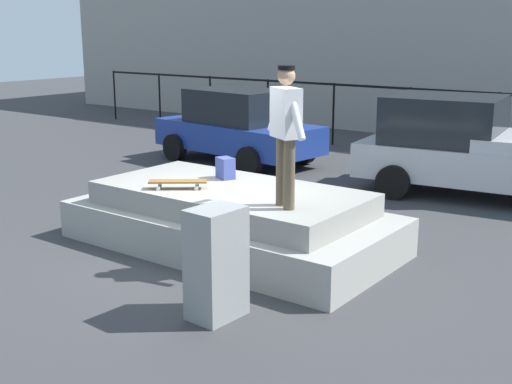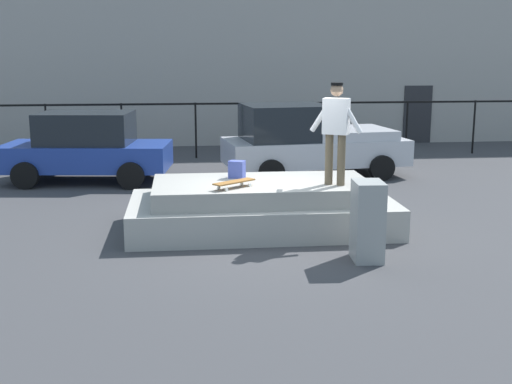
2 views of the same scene
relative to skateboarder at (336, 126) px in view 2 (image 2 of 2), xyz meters
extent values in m
plane|color=#38383A|center=(-1.15, -0.02, -1.91)|extent=(60.00, 60.00, 0.00)
cube|color=#9E9B93|center=(-1.23, 0.43, -1.64)|extent=(4.74, 2.37, 0.55)
cube|color=gray|center=(-1.23, 0.43, -1.20)|extent=(3.88, 1.95, 0.33)
cylinder|color=brown|center=(-0.10, 0.05, -0.59)|extent=(0.14, 0.14, 0.89)
cylinder|color=brown|center=(0.10, -0.05, -0.59)|extent=(0.14, 0.14, 0.89)
cube|color=silver|center=(0.00, 0.00, 0.17)|extent=(0.50, 0.42, 0.62)
cylinder|color=silver|center=(-0.23, 0.13, 0.16)|extent=(0.40, 0.28, 0.57)
cylinder|color=silver|center=(0.23, -0.13, 0.16)|extent=(0.40, 0.28, 0.57)
sphere|color=tan|center=(0.00, 0.00, 0.62)|extent=(0.22, 0.22, 0.22)
cylinder|color=black|center=(0.00, 0.00, 0.72)|extent=(0.28, 0.28, 0.05)
cube|color=brown|center=(-1.77, -0.09, -0.92)|extent=(0.77, 0.66, 0.02)
cylinder|color=silver|center=(-2.04, -0.17, -1.00)|extent=(0.06, 0.06, 0.06)
cylinder|color=silver|center=(-1.92, -0.33, -1.00)|extent=(0.06, 0.06, 0.06)
cylinder|color=silver|center=(-1.62, 0.15, -1.00)|extent=(0.06, 0.06, 0.06)
cylinder|color=silver|center=(-1.50, -0.01, -1.00)|extent=(0.06, 0.06, 0.06)
cube|color=#3F4C99|center=(-1.65, 0.83, -0.87)|extent=(0.34, 0.29, 0.32)
cube|color=navy|center=(-4.99, 5.38, -1.28)|extent=(4.19, 2.24, 0.63)
cube|color=black|center=(-4.99, 5.38, -0.58)|extent=(2.37, 1.81, 0.77)
cylinder|color=black|center=(-6.11, 6.43, -1.59)|extent=(0.66, 0.29, 0.64)
cylinder|color=black|center=(-6.33, 4.62, -1.59)|extent=(0.66, 0.29, 0.64)
cylinder|color=black|center=(-3.65, 6.13, -1.59)|extent=(0.66, 0.29, 0.64)
cylinder|color=black|center=(-3.86, 4.33, -1.59)|extent=(0.66, 0.29, 0.64)
cube|color=#B7B7BC|center=(0.75, 5.54, -1.27)|extent=(4.81, 2.53, 0.65)
cube|color=black|center=(-0.04, 5.44, -0.50)|extent=(2.28, 2.06, 0.89)
cube|color=#B7B7BC|center=(1.67, 5.66, -0.82)|extent=(2.29, 2.12, 0.24)
cylinder|color=black|center=(-0.79, 6.36, -1.59)|extent=(0.66, 0.30, 0.64)
cylinder|color=black|center=(-0.53, 4.37, -1.59)|extent=(0.66, 0.30, 0.64)
cylinder|color=black|center=(2.04, 6.72, -1.59)|extent=(0.66, 0.30, 0.64)
cylinder|color=black|center=(2.29, 4.72, -1.59)|extent=(0.66, 0.30, 0.64)
cube|color=gray|center=(0.17, -1.56, -1.29)|extent=(0.47, 0.62, 1.24)
cylinder|color=black|center=(-6.60, 8.82, -1.08)|extent=(0.06, 0.06, 1.67)
cylinder|color=black|center=(-4.42, 8.82, -1.08)|extent=(0.06, 0.06, 1.67)
cylinder|color=black|center=(-2.24, 8.82, -1.08)|extent=(0.06, 0.06, 1.67)
cylinder|color=black|center=(-0.06, 8.82, -1.08)|extent=(0.06, 0.06, 1.67)
cylinder|color=black|center=(2.13, 8.82, -1.08)|extent=(0.06, 0.06, 1.67)
cylinder|color=black|center=(4.31, 8.82, -1.08)|extent=(0.06, 0.06, 1.67)
cylinder|color=black|center=(6.49, 8.82, -1.08)|extent=(0.06, 0.06, 1.67)
cube|color=black|center=(-1.15, 8.82, -0.28)|extent=(24.00, 0.04, 0.06)
cube|color=gray|center=(-1.15, 14.91, 0.88)|extent=(33.60, 6.96, 5.59)
cube|color=#262628|center=(5.57, 11.42, -0.91)|extent=(1.00, 0.06, 2.00)
camera|label=1|loc=(4.54, -6.72, 1.18)|focal=46.36mm
camera|label=2|loc=(-2.62, -11.22, 1.26)|focal=46.72mm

